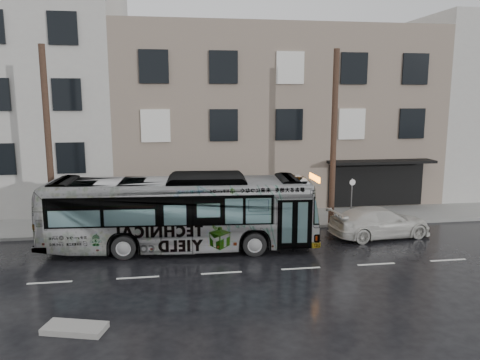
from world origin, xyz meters
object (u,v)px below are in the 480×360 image
at_px(white_sedan, 380,222).
at_px(sign_post, 351,201).
at_px(bus, 180,212).
at_px(utility_pole_front, 334,139).
at_px(utility_pole_rear, 48,143).

bearing_deg(white_sedan, sign_post, 9.39).
relative_size(bus, white_sedan, 2.41).
height_order(utility_pole_front, sign_post, utility_pole_front).
bearing_deg(sign_post, white_sedan, -73.94).
bearing_deg(utility_pole_front, utility_pole_rear, 180.00).
distance_m(utility_pole_rear, bus, 7.20).
relative_size(utility_pole_front, bus, 0.74).
xyz_separation_m(utility_pole_front, white_sedan, (1.72, -2.15, -3.92)).
height_order(sign_post, bus, bus).
distance_m(bus, white_sedan, 9.74).
xyz_separation_m(sign_post, bus, (-9.07, -2.57, 0.34)).
xyz_separation_m(utility_pole_rear, sign_post, (15.10, 0.00, -3.30)).
bearing_deg(utility_pole_rear, utility_pole_front, 0.00).
bearing_deg(white_sedan, utility_pole_front, 31.95).
bearing_deg(bus, utility_pole_rear, 71.18).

